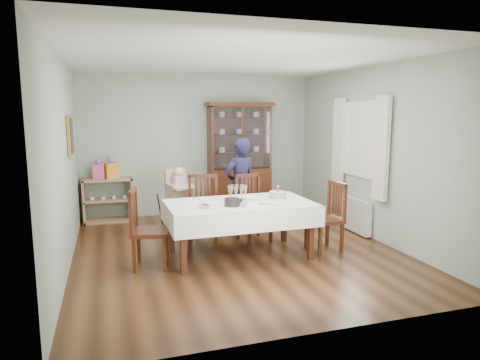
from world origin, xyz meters
name	(u,v)px	position (x,y,z in m)	size (l,w,h in m)	color
floor	(236,250)	(0.00, 0.00, 0.00)	(5.00, 5.00, 0.00)	#593319
room_shell	(226,131)	(0.00, 0.53, 1.70)	(5.00, 5.00, 5.00)	#9EAA99
dining_table	(240,229)	(-0.02, -0.26, 0.38)	(2.02, 1.18, 0.76)	#4C2213
china_cabinet	(239,157)	(0.75, 2.26, 1.12)	(1.30, 0.48, 2.18)	#4C2213
sideboard	(108,200)	(-1.75, 2.28, 0.40)	(0.90, 0.38, 0.80)	tan
picture_frame	(70,136)	(-2.22, 0.80, 1.65)	(0.04, 0.48, 0.58)	gold
window	(362,139)	(2.22, 0.30, 1.55)	(0.04, 1.02, 1.22)	white
curtain_left	(381,149)	(2.16, -0.32, 1.45)	(0.07, 0.30, 1.55)	silver
curtain_right	(339,143)	(2.16, 0.92, 1.45)	(0.07, 0.30, 1.55)	silver
radiator	(355,215)	(2.16, 0.30, 0.30)	(0.10, 0.80, 0.55)	white
chair_far_left	(203,225)	(-0.40, 0.36, 0.31)	(0.57, 0.57, 1.05)	#4C2213
chair_far_right	(253,221)	(0.40, 0.38, 0.31)	(0.54, 0.54, 1.02)	#4C2213
chair_end_left	(149,244)	(-1.26, -0.35, 0.30)	(0.55, 0.55, 1.02)	#4C2213
chair_end_right	(325,230)	(1.23, -0.39, 0.29)	(0.48, 0.48, 0.99)	#4C2213
woman	(240,185)	(0.35, 0.92, 0.78)	(0.57, 0.38, 1.57)	black
high_chair	(179,208)	(-0.63, 1.14, 0.43)	(0.61, 0.61, 1.10)	black
champagne_tray	(238,196)	(-0.03, -0.21, 0.83)	(0.37, 0.37, 0.22)	silver
birthday_cake	(278,195)	(0.57, -0.18, 0.81)	(0.28, 0.28, 0.19)	white
plate_stack_dark	(232,202)	(-0.18, -0.44, 0.81)	(0.21, 0.21, 0.10)	black
plate_stack_white	(251,204)	(0.03, -0.59, 0.81)	(0.22, 0.22, 0.09)	white
napkin_stack	(204,208)	(-0.57, -0.50, 0.77)	(0.12, 0.12, 0.02)	#E05292
cutlery	(203,205)	(-0.55, -0.29, 0.77)	(0.10, 0.14, 0.01)	silver
cake_knife	(268,204)	(0.30, -0.52, 0.77)	(0.27, 0.02, 0.01)	silver
gift_bag_pink	(99,170)	(-1.89, 2.26, 0.96)	(0.21, 0.15, 0.37)	#E05292
gift_bag_orange	(112,169)	(-1.67, 2.26, 0.98)	(0.25, 0.21, 0.40)	orange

